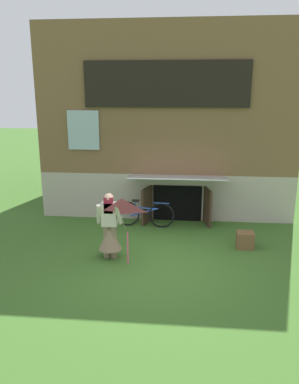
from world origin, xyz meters
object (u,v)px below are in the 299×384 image
object	(u,v)px
bicycle_blue	(144,214)
wooden_crate	(245,240)
kite	(122,215)
person	(110,231)

from	to	relation	value
bicycle_blue	wooden_crate	distance (m)	2.88
kite	wooden_crate	size ratio (longest dim) A/B	3.63
bicycle_blue	wooden_crate	bearing A→B (deg)	-21.70
person	wooden_crate	size ratio (longest dim) A/B	3.74
bicycle_blue	kite	bearing A→B (deg)	-89.77
person	kite	distance (m)	0.83
person	kite	world-z (taller)	person
person	kite	bearing A→B (deg)	-70.82
wooden_crate	person	bearing A→B (deg)	-164.78
kite	person	bearing A→B (deg)	127.62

